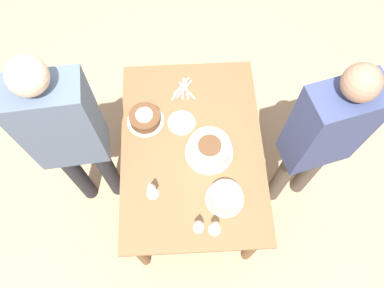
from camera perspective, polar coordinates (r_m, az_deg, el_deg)
ground_plane at (r=3.07m, az=-0.00°, el=-6.30°), size 12.00×12.00×0.00m
dining_table at (r=2.48m, az=-0.00°, el=-1.69°), size 1.29×0.90×0.75m
cake_center_white at (r=2.31m, az=2.65°, el=-0.79°), size 0.30×0.30×0.12m
cake_front_chocolate at (r=2.44m, az=-7.18°, el=3.93°), size 0.24×0.24×0.09m
cake_back_decorated at (r=2.22m, az=5.08°, el=-8.01°), size 0.23×0.23×0.09m
wine_glass_near at (r=2.08m, az=1.04°, el=-11.99°), size 0.06×0.06×0.18m
wine_glass_far at (r=2.07m, az=3.65°, el=-12.14°), size 0.07×0.07×0.20m
wine_glass_extra at (r=2.13m, az=-6.37°, el=-6.40°), size 0.07×0.07×0.22m
dessert_plate_left at (r=2.44m, az=-1.61°, el=3.26°), size 0.18×0.18×0.01m
fork_pile at (r=2.57m, az=-1.29°, el=8.38°), size 0.18×0.17×0.02m
person_cutting at (r=2.23m, az=-18.46°, el=1.26°), size 0.26×0.42×1.67m
person_watching at (r=2.27m, az=19.16°, el=0.95°), size 0.31×0.44×1.62m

